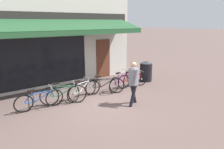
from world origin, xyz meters
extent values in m
plane|color=brown|center=(0.00, 0.00, 0.00)|extent=(160.00, 160.00, 0.00)
cube|color=beige|center=(-0.23, 4.64, 2.57)|extent=(8.91, 3.00, 5.15)
cube|color=black|center=(-1.21, 3.13, 1.25)|extent=(4.90, 0.04, 2.20)
cube|color=#5B2D1E|center=(2.44, 3.13, 1.05)|extent=(0.90, 0.04, 2.10)
cube|color=#282623|center=(-0.23, 3.12, 3.23)|extent=(8.46, 0.06, 0.44)
cube|color=#23512D|center=(-0.23, 2.37, 2.91)|extent=(8.02, 1.55, 0.50)
cube|color=#23512D|center=(-0.23, 1.60, 2.58)|extent=(8.02, 0.03, 0.20)
cylinder|color=#47494F|center=(0.15, 0.95, 0.55)|extent=(5.28, 0.04, 0.04)
cylinder|color=#47494F|center=(-2.44, 0.95, 0.28)|extent=(0.04, 0.04, 0.55)
cylinder|color=#47494F|center=(2.74, 0.95, 0.28)|extent=(0.04, 0.04, 0.55)
torus|color=black|center=(-1.57, 0.75, 0.33)|extent=(0.68, 0.21, 0.66)
cylinder|color=#9E9EA3|center=(-1.57, 0.75, 0.33)|extent=(0.08, 0.08, 0.08)
torus|color=black|center=(-2.63, 0.85, 0.33)|extent=(0.68, 0.21, 0.66)
cylinder|color=#9E9EA3|center=(-2.63, 0.85, 0.33)|extent=(0.08, 0.08, 0.08)
cylinder|color=#1E4793|center=(-1.98, 0.77, 0.47)|extent=(0.59, 0.14, 0.35)
cylinder|color=#1E4793|center=(-2.02, 0.75, 0.64)|extent=(0.66, 0.10, 0.05)
cylinder|color=#1E4793|center=(-2.30, 0.80, 0.48)|extent=(0.13, 0.09, 0.35)
cylinder|color=#1E4793|center=(-2.45, 0.84, 0.32)|extent=(0.38, 0.07, 0.05)
cylinder|color=#1E4793|center=(-2.49, 0.82, 0.49)|extent=(0.32, 0.12, 0.35)
cylinder|color=#1E4793|center=(-1.63, 0.73, 0.48)|extent=(0.16, 0.08, 0.32)
cylinder|color=#9E9EA3|center=(-2.36, 0.77, 0.70)|extent=(0.06, 0.04, 0.11)
cube|color=black|center=(-2.38, 0.76, 0.77)|extent=(0.25, 0.13, 0.06)
cylinder|color=#9E9EA3|center=(-1.69, 0.70, 0.71)|extent=(0.03, 0.05, 0.14)
cylinder|color=#9E9EA3|center=(-1.69, 0.69, 0.77)|extent=(0.08, 0.52, 0.10)
torus|color=black|center=(-0.72, 0.55, 0.36)|extent=(0.68, 0.32, 0.71)
cylinder|color=#9E9EA3|center=(-0.72, 0.55, 0.36)|extent=(0.09, 0.08, 0.07)
torus|color=black|center=(-1.68, 0.94, 0.36)|extent=(0.68, 0.32, 0.71)
cylinder|color=#9E9EA3|center=(-1.68, 0.94, 0.36)|extent=(0.09, 0.08, 0.07)
cylinder|color=#23703D|center=(-1.08, 0.70, 0.51)|extent=(0.55, 0.24, 0.38)
cylinder|color=#23703D|center=(-1.12, 0.72, 0.70)|extent=(0.60, 0.27, 0.05)
cylinder|color=#23703D|center=(-1.38, 0.82, 0.52)|extent=(0.11, 0.08, 0.38)
cylinder|color=#23703D|center=(-1.51, 0.87, 0.35)|extent=(0.35, 0.17, 0.05)
cylinder|color=#23703D|center=(-1.55, 0.88, 0.53)|extent=(0.30, 0.14, 0.37)
cylinder|color=#23703D|center=(-0.77, 0.57, 0.52)|extent=(0.15, 0.09, 0.35)
cylinder|color=#9E9EA3|center=(-1.43, 0.84, 0.76)|extent=(0.06, 0.04, 0.11)
cube|color=black|center=(-1.44, 0.85, 0.83)|extent=(0.26, 0.18, 0.05)
cylinder|color=#9E9EA3|center=(-0.82, 0.60, 0.76)|extent=(0.03, 0.04, 0.14)
cylinder|color=#9E9EA3|center=(-0.82, 0.60, 0.83)|extent=(0.22, 0.49, 0.03)
torus|color=black|center=(0.18, 0.99, 0.33)|extent=(0.66, 0.26, 0.67)
cylinder|color=#9E9EA3|center=(0.18, 0.99, 0.33)|extent=(0.09, 0.08, 0.07)
torus|color=black|center=(-0.83, 0.67, 0.33)|extent=(0.66, 0.26, 0.67)
cylinder|color=#9E9EA3|center=(-0.83, 0.67, 0.33)|extent=(0.09, 0.08, 0.07)
cylinder|color=#BCB7B2|center=(-0.20, 0.87, 0.48)|extent=(0.57, 0.22, 0.36)
cylinder|color=#BCB7B2|center=(-0.24, 0.87, 0.65)|extent=(0.63, 0.22, 0.05)
cylinder|color=#BCB7B2|center=(-0.52, 0.78, 0.49)|extent=(0.12, 0.05, 0.35)
cylinder|color=#BCB7B2|center=(-0.65, 0.73, 0.33)|extent=(0.37, 0.14, 0.05)
cylinder|color=#BCB7B2|center=(-0.69, 0.72, 0.50)|extent=(0.31, 0.14, 0.35)
cylinder|color=#BCB7B2|center=(0.12, 0.98, 0.49)|extent=(0.15, 0.06, 0.32)
cylinder|color=#9E9EA3|center=(-0.57, 0.77, 0.71)|extent=(0.06, 0.03, 0.11)
cube|color=black|center=(-0.59, 0.77, 0.78)|extent=(0.26, 0.17, 0.05)
cylinder|color=#9E9EA3|center=(0.07, 0.97, 0.72)|extent=(0.03, 0.04, 0.14)
cylinder|color=#9E9EA3|center=(0.07, 0.97, 0.79)|extent=(0.18, 0.50, 0.04)
torus|color=black|center=(1.20, 0.49, 0.34)|extent=(0.63, 0.35, 0.67)
cylinder|color=#9E9EA3|center=(1.20, 0.49, 0.34)|extent=(0.09, 0.09, 0.07)
torus|color=black|center=(0.23, 0.97, 0.34)|extent=(0.63, 0.35, 0.67)
cylinder|color=#9E9EA3|center=(0.23, 0.97, 0.34)|extent=(0.09, 0.09, 0.07)
cylinder|color=black|center=(0.83, 0.68, 0.48)|extent=(0.56, 0.29, 0.36)
cylinder|color=black|center=(0.80, 0.70, 0.66)|extent=(0.61, 0.32, 0.05)
cylinder|color=black|center=(0.54, 0.82, 0.49)|extent=(0.11, 0.09, 0.35)
cylinder|color=black|center=(0.40, 0.89, 0.33)|extent=(0.36, 0.20, 0.05)
cylinder|color=black|center=(0.37, 0.91, 0.50)|extent=(0.31, 0.16, 0.35)
cylinder|color=black|center=(1.15, 0.52, 0.49)|extent=(0.15, 0.11, 0.33)
cylinder|color=#9E9EA3|center=(0.49, 0.85, 0.71)|extent=(0.06, 0.05, 0.11)
cube|color=black|center=(0.48, 0.86, 0.78)|extent=(0.26, 0.20, 0.05)
cylinder|color=#9E9EA3|center=(1.10, 0.56, 0.72)|extent=(0.04, 0.04, 0.14)
cylinder|color=#9E9EA3|center=(1.10, 0.56, 0.79)|extent=(0.25, 0.48, 0.04)
torus|color=black|center=(2.17, 0.84, 0.37)|extent=(0.73, 0.26, 0.74)
cylinder|color=#9E9EA3|center=(2.17, 0.84, 0.37)|extent=(0.08, 0.08, 0.07)
torus|color=black|center=(1.10, 0.55, 0.37)|extent=(0.73, 0.26, 0.74)
cylinder|color=#9E9EA3|center=(1.10, 0.55, 0.37)|extent=(0.08, 0.08, 0.07)
cylinder|color=#892D7A|center=(1.77, 0.72, 0.53)|extent=(0.61, 0.19, 0.39)
cylinder|color=#892D7A|center=(1.73, 0.71, 0.72)|extent=(0.67, 0.21, 0.05)
cylinder|color=#892D7A|center=(1.44, 0.63, 0.54)|extent=(0.12, 0.08, 0.39)
cylinder|color=#892D7A|center=(1.29, 0.60, 0.36)|extent=(0.38, 0.14, 0.05)
cylinder|color=#892D7A|center=(1.25, 0.58, 0.55)|extent=(0.33, 0.11, 0.38)
cylinder|color=#892D7A|center=(2.12, 0.82, 0.54)|extent=(0.16, 0.08, 0.36)
cylinder|color=#9E9EA3|center=(1.39, 0.61, 0.78)|extent=(0.06, 0.04, 0.11)
cube|color=black|center=(1.37, 0.61, 0.85)|extent=(0.26, 0.16, 0.05)
cylinder|color=#9E9EA3|center=(2.06, 0.80, 0.78)|extent=(0.03, 0.04, 0.14)
cylinder|color=#9E9EA3|center=(2.06, 0.79, 0.85)|extent=(0.16, 0.51, 0.04)
torus|color=black|center=(2.88, 0.61, 0.33)|extent=(0.65, 0.16, 0.65)
cylinder|color=#9E9EA3|center=(2.88, 0.61, 0.33)|extent=(0.08, 0.07, 0.07)
torus|color=black|center=(1.86, 0.78, 0.33)|extent=(0.65, 0.16, 0.65)
cylinder|color=#9E9EA3|center=(1.86, 0.78, 0.33)|extent=(0.08, 0.07, 0.07)
cylinder|color=#B21E1E|center=(2.49, 0.67, 0.47)|extent=(0.57, 0.13, 0.35)
cylinder|color=#B21E1E|center=(2.46, 0.67, 0.64)|extent=(0.63, 0.13, 0.05)
cylinder|color=#B21E1E|center=(2.18, 0.72, 0.48)|extent=(0.11, 0.04, 0.34)
cylinder|color=#B21E1E|center=(2.04, 0.75, 0.32)|extent=(0.36, 0.09, 0.05)
cylinder|color=#B21E1E|center=(2.00, 0.75, 0.48)|extent=(0.31, 0.09, 0.34)
cylinder|color=#B21E1E|center=(2.83, 0.62, 0.48)|extent=(0.15, 0.05, 0.32)
cylinder|color=#9E9EA3|center=(2.13, 0.73, 0.69)|extent=(0.06, 0.03, 0.11)
cube|color=black|center=(2.11, 0.73, 0.76)|extent=(0.25, 0.14, 0.05)
cylinder|color=#9E9EA3|center=(2.77, 0.62, 0.70)|extent=(0.03, 0.03, 0.14)
cylinder|color=#9E9EA3|center=(2.77, 0.62, 0.77)|extent=(0.11, 0.52, 0.03)
cylinder|color=black|center=(0.92, -0.82, 0.39)|extent=(0.34, 0.12, 0.81)
cylinder|color=black|center=(0.70, -1.03, 0.39)|extent=(0.34, 0.12, 0.81)
cylinder|color=gray|center=(0.81, -0.93, 1.08)|extent=(0.37, 0.37, 0.61)
sphere|color=tan|center=(0.81, -0.93, 1.52)|extent=(0.20, 0.20, 0.20)
cylinder|color=gray|center=(0.72, -1.14, 1.08)|extent=(0.30, 0.18, 0.55)
cylinder|color=gray|center=(0.86, -0.70, 1.22)|extent=(0.23, 0.20, 0.28)
cylinder|color=tan|center=(0.89, -0.71, 1.31)|extent=(0.16, 0.21, 0.42)
cube|color=black|center=(0.87, -0.76, 1.50)|extent=(0.02, 0.07, 0.14)
cylinder|color=black|center=(3.68, 1.06, 0.47)|extent=(0.63, 0.63, 0.94)
cone|color=#33353A|center=(3.68, 1.06, 1.00)|extent=(0.65, 0.65, 0.13)
camera|label=1|loc=(-4.68, -6.45, 3.05)|focal=35.00mm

